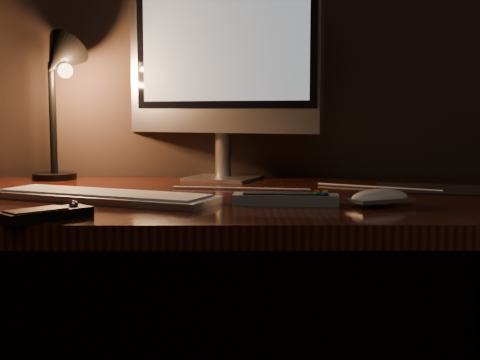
{
  "coord_description": "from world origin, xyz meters",
  "views": [
    {
      "loc": [
        0.07,
        0.46,
        0.93
      ],
      "look_at": [
        0.07,
        1.73,
        0.79
      ],
      "focal_mm": 50.0,
      "sensor_mm": 36.0,
      "label": 1
    }
  ],
  "objects_px": {
    "keyboard": "(104,196)",
    "desk_lamp": "(58,80)",
    "tv_remote": "(285,199)",
    "monitor": "(223,52)",
    "media_remote": "(46,214)",
    "desk": "(208,248)",
    "mouse": "(380,200)"
  },
  "relations": [
    {
      "from": "mouse",
      "to": "desk_lamp",
      "type": "height_order",
      "value": "desk_lamp"
    },
    {
      "from": "desk_lamp",
      "to": "monitor",
      "type": "bearing_deg",
      "value": 9.52
    },
    {
      "from": "monitor",
      "to": "media_remote",
      "type": "bearing_deg",
      "value": -90.24
    },
    {
      "from": "keyboard",
      "to": "desk",
      "type": "bearing_deg",
      "value": 62.07
    },
    {
      "from": "desk",
      "to": "mouse",
      "type": "relative_size",
      "value": 13.5
    },
    {
      "from": "desk",
      "to": "desk_lamp",
      "type": "xyz_separation_m",
      "value": [
        -0.38,
        0.21,
        0.38
      ]
    },
    {
      "from": "monitor",
      "to": "tv_remote",
      "type": "xyz_separation_m",
      "value": [
        0.13,
        -0.45,
        -0.31
      ]
    },
    {
      "from": "desk",
      "to": "keyboard",
      "type": "height_order",
      "value": "keyboard"
    },
    {
      "from": "media_remote",
      "to": "tv_remote",
      "type": "distance_m",
      "value": 0.44
    },
    {
      "from": "monitor",
      "to": "tv_remote",
      "type": "bearing_deg",
      "value": -50.81
    },
    {
      "from": "keyboard",
      "to": "desk_lamp",
      "type": "height_order",
      "value": "desk_lamp"
    },
    {
      "from": "monitor",
      "to": "keyboard",
      "type": "xyz_separation_m",
      "value": [
        -0.23,
        -0.39,
        -0.31
      ]
    },
    {
      "from": "monitor",
      "to": "media_remote",
      "type": "xyz_separation_m",
      "value": [
        -0.27,
        -0.63,
        -0.31
      ]
    },
    {
      "from": "keyboard",
      "to": "tv_remote",
      "type": "bearing_deg",
      "value": 13.92
    },
    {
      "from": "desk",
      "to": "monitor",
      "type": "relative_size",
      "value": 2.94
    },
    {
      "from": "desk_lamp",
      "to": "keyboard",
      "type": "bearing_deg",
      "value": -56.9
    },
    {
      "from": "mouse",
      "to": "desk",
      "type": "bearing_deg",
      "value": 119.72
    },
    {
      "from": "tv_remote",
      "to": "desk",
      "type": "bearing_deg",
      "value": 131.41
    },
    {
      "from": "keyboard",
      "to": "desk_lamp",
      "type": "bearing_deg",
      "value": 140.29
    },
    {
      "from": "keyboard",
      "to": "media_remote",
      "type": "relative_size",
      "value": 3.29
    },
    {
      "from": "keyboard",
      "to": "media_remote",
      "type": "bearing_deg",
      "value": -76.83
    },
    {
      "from": "desk",
      "to": "media_remote",
      "type": "relative_size",
      "value": 11.29
    },
    {
      "from": "keyboard",
      "to": "tv_remote",
      "type": "xyz_separation_m",
      "value": [
        0.35,
        -0.06,
        0.0
      ]
    },
    {
      "from": "tv_remote",
      "to": "desk_lamp",
      "type": "distance_m",
      "value": 0.73
    },
    {
      "from": "desk",
      "to": "mouse",
      "type": "height_order",
      "value": "mouse"
    },
    {
      "from": "monitor",
      "to": "desk_lamp",
      "type": "bearing_deg",
      "value": -153.92
    },
    {
      "from": "keyboard",
      "to": "mouse",
      "type": "height_order",
      "value": "mouse"
    },
    {
      "from": "keyboard",
      "to": "mouse",
      "type": "distance_m",
      "value": 0.54
    },
    {
      "from": "mouse",
      "to": "monitor",
      "type": "bearing_deg",
      "value": 98.29
    },
    {
      "from": "tv_remote",
      "to": "desk_lamp",
      "type": "height_order",
      "value": "desk_lamp"
    },
    {
      "from": "media_remote",
      "to": "tv_remote",
      "type": "bearing_deg",
      "value": -21.52
    },
    {
      "from": "desk",
      "to": "desk_lamp",
      "type": "bearing_deg",
      "value": 151.13
    }
  ]
}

